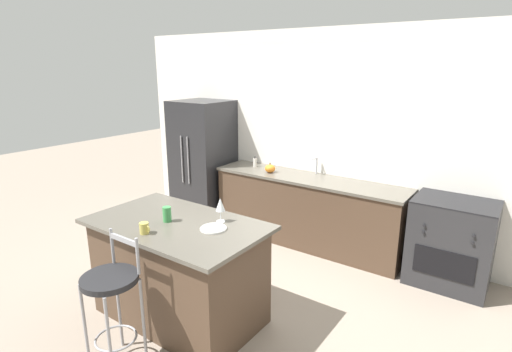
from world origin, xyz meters
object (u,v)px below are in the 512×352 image
object	(u,v)px
pumpkin_decoration	(270,168)
soap_bottle	(255,163)
refrigerator	(204,161)
dinner_plate	(213,228)
coffee_mug	(144,228)
oven_range	(451,243)
bar_stool_near	(112,293)
wine_glass	(220,205)
tumbler_cup	(167,214)

from	to	relation	value
pumpkin_decoration	soap_bottle	size ratio (longest dim) A/B	0.94
pumpkin_decoration	refrigerator	bearing A→B (deg)	179.34
dinner_plate	coffee_mug	distance (m)	0.56
refrigerator	oven_range	bearing A→B (deg)	1.04
refrigerator	pumpkin_decoration	xyz separation A→B (m)	(1.19, -0.01, 0.07)
bar_stool_near	dinner_plate	bearing A→B (deg)	67.89
wine_glass	pumpkin_decoration	distance (m)	1.86
refrigerator	dinner_plate	world-z (taller)	refrigerator
refrigerator	oven_range	world-z (taller)	refrigerator
pumpkin_decoration	wine_glass	bearing A→B (deg)	-70.19
dinner_plate	pumpkin_decoration	distance (m)	2.03
coffee_mug	refrigerator	bearing A→B (deg)	122.48
refrigerator	bar_stool_near	size ratio (longest dim) A/B	1.68
pumpkin_decoration	soap_bottle	distance (m)	0.36
bar_stool_near	pumpkin_decoration	xyz separation A→B (m)	(-0.37, 2.71, 0.33)
dinner_plate	coffee_mug	bearing A→B (deg)	-135.81
tumbler_cup	oven_range	bearing A→B (deg)	46.60
coffee_mug	bar_stool_near	bearing A→B (deg)	-79.03
bar_stool_near	pumpkin_decoration	size ratio (longest dim) A/B	7.68
bar_stool_near	coffee_mug	distance (m)	0.55
oven_range	soap_bottle	world-z (taller)	soap_bottle
tumbler_cup	soap_bottle	bearing A→B (deg)	105.13
tumbler_cup	soap_bottle	distance (m)	2.22
bar_stool_near	soap_bottle	xyz separation A→B (m)	(-0.70, 2.84, 0.34)
coffee_mug	soap_bottle	xyz separation A→B (m)	(-0.63, 2.43, -0.02)
refrigerator	tumbler_cup	size ratio (longest dim) A/B	13.18
soap_bottle	refrigerator	bearing A→B (deg)	-172.15
bar_stool_near	dinner_plate	distance (m)	0.91
refrigerator	coffee_mug	xyz separation A→B (m)	(1.47, -2.32, 0.10)
bar_stool_near	dinner_plate	size ratio (longest dim) A/B	4.69
refrigerator	tumbler_cup	world-z (taller)	refrigerator
dinner_plate	coffee_mug	size ratio (longest dim) A/B	2.08
coffee_mug	tumbler_cup	world-z (taller)	tumbler_cup
oven_range	coffee_mug	xyz separation A→B (m)	(-1.93, -2.38, 0.52)
dinner_plate	soap_bottle	xyz separation A→B (m)	(-1.03, 2.04, 0.01)
oven_range	wine_glass	size ratio (longest dim) A/B	4.30
refrigerator	coffee_mug	distance (m)	2.75
bar_stool_near	coffee_mug	bearing A→B (deg)	100.97
bar_stool_near	refrigerator	bearing A→B (deg)	119.73
refrigerator	coffee_mug	world-z (taller)	refrigerator
wine_glass	soap_bottle	distance (m)	2.12
coffee_mug	oven_range	bearing A→B (deg)	50.91
oven_range	wine_glass	world-z (taller)	wine_glass
oven_range	dinner_plate	size ratio (longest dim) A/B	4.15
wine_glass	tumbler_cup	xyz separation A→B (m)	(-0.39, -0.27, -0.09)
bar_stool_near	dinner_plate	world-z (taller)	bar_stool_near
oven_range	bar_stool_near	distance (m)	3.35
pumpkin_decoration	soap_bottle	xyz separation A→B (m)	(-0.34, 0.13, 0.01)
bar_stool_near	wine_glass	xyz separation A→B (m)	(0.26, 0.96, 0.47)
dinner_plate	tumbler_cup	bearing A→B (deg)	-167.18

